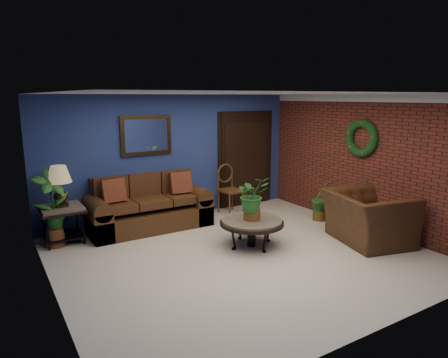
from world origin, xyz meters
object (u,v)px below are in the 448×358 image
end_table (62,215)px  side_chair (229,185)px  sofa (148,210)px  armchair (367,218)px  table_lamp (59,181)px  coffee_table (252,223)px

end_table → side_chair: size_ratio=0.67×
sofa → armchair: (2.92, -2.72, 0.10)m
sofa → table_lamp: table_lamp is taller
end_table → side_chair: (3.39, 0.08, 0.10)m
coffee_table → table_lamp: bearing=145.7°
sofa → end_table: 1.54m
table_lamp → armchair: table_lamp is taller
coffee_table → end_table: size_ratio=1.53×
armchair → sofa: bearing=61.6°
table_lamp → armchair: 5.24m
side_chair → armchair: bearing=-75.2°
side_chair → coffee_table: bearing=-117.4°
coffee_table → armchair: 2.00m
end_table → side_chair: 3.39m
end_table → armchair: (4.45, -2.69, -0.06)m
coffee_table → table_lamp: 3.28m
end_table → armchair: size_ratio=0.52×
end_table → armchair: armchair is taller
armchair → end_table: bearing=73.5°
sofa → side_chair: size_ratio=2.16×
coffee_table → end_table: (-2.66, 1.81, 0.09)m
end_table → armchair: bearing=-31.1°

